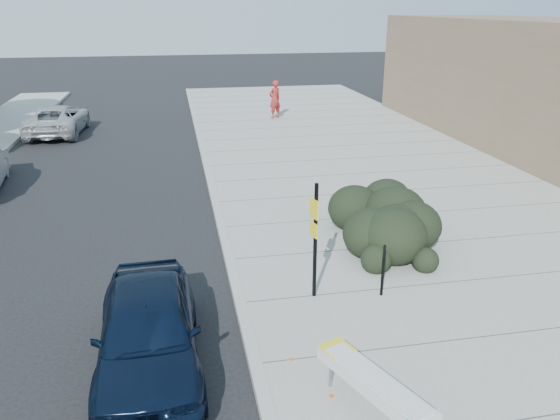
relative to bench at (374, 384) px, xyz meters
The scene contains 10 objects.
ground 3.81m from the bench, 113.11° to the left, with size 120.00×120.00×0.00m, color black.
sidewalk_near 9.42m from the bench, 63.97° to the left, with size 11.20×50.00×0.15m, color gray.
curb_near 8.60m from the bench, 99.89° to the left, with size 0.22×50.00×0.17m, color #9E9E99.
bench is the anchor object (origin of this frame).
bike_rack 3.77m from the bench, 66.92° to the left, with size 0.27×0.56×0.88m.
sign_post 3.55m from the bench, 89.89° to the left, with size 0.13×0.27×2.39m.
hedge 6.47m from the bench, 67.00° to the left, with size 1.97×3.93×1.47m, color black.
sedan_navy 3.72m from the bench, 148.66° to the left, with size 1.66×4.12×1.40m, color black.
suv_silver 22.17m from the bench, 110.76° to the left, with size 2.25×4.88×1.36m, color #AFB3B5.
pedestrian 22.04m from the bench, 83.12° to the left, with size 0.71×0.46×1.93m, color maroon.
Camera 1 is at (-1.05, -9.43, 5.68)m, focal length 35.00 mm.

